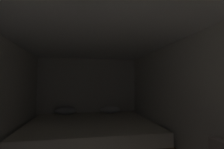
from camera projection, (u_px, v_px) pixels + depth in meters
wall_back at (88, 99)px, 4.39m from camera, size 2.56×0.05×2.08m
wall_right at (190, 114)px, 2.31m from camera, size 0.05×4.65×2.08m
ceiling_slab at (97, 30)px, 2.14m from camera, size 2.56×4.65×0.05m
bed at (90, 140)px, 3.29m from camera, size 2.34×2.06×0.90m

